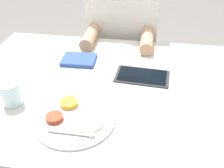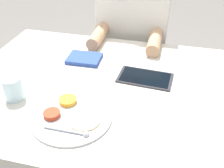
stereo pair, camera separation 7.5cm
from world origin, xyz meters
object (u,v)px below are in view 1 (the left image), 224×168
Objects in this scene: tablet_device at (142,76)px; person_diner at (122,53)px; red_notebook at (79,60)px; drinking_glass at (11,94)px; thali_tray at (74,118)px.

person_diner is (-0.15, 0.53, -0.17)m from tablet_device.
red_notebook is at bearing 163.93° from tablet_device.
drinking_glass is at bearing -116.07° from red_notebook.
thali_tray is 3.15× the size of drinking_glass.
red_notebook is 0.14× the size of person_diner.
red_notebook is 0.50m from person_diner.
red_notebook is 0.33m from tablet_device.
drinking_glass reaches higher than thali_tray.
thali_tray is at bearing -125.80° from tablet_device.
drinking_glass is at bearing -113.38° from person_diner.
drinking_glass reaches higher than tablet_device.
tablet_device is 0.56m from drinking_glass.
red_notebook is 0.67× the size of tablet_device.
thali_tray is at bearing -95.37° from person_diner.
drinking_glass is (-0.34, -0.79, 0.22)m from person_diner.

